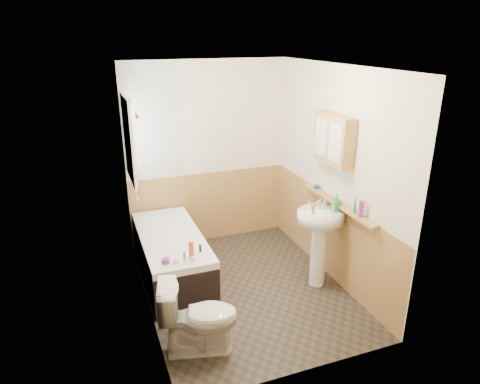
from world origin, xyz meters
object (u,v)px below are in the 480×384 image
object	(u,v)px
toilet	(199,317)
pine_shelf	(338,204)
bathtub	(172,255)
sink	(320,232)
medicine_cabinet	(334,139)

from	to	relation	value
toilet	pine_shelf	world-z (taller)	pine_shelf
bathtub	sink	size ratio (longest dim) A/B	1.52
bathtub	sink	world-z (taller)	sink
sink	bathtub	bearing A→B (deg)	168.33
pine_shelf	medicine_cabinet	size ratio (longest dim) A/B	2.27
pine_shelf	medicine_cabinet	world-z (taller)	medicine_cabinet
bathtub	toilet	distance (m)	1.35
toilet	pine_shelf	xyz separation A→B (m)	(1.80, 0.60, 0.65)
sink	medicine_cabinet	bearing A→B (deg)	51.27
bathtub	toilet	size ratio (longest dim) A/B	2.24
bathtub	medicine_cabinet	bearing A→B (deg)	-19.23
bathtub	sink	distance (m)	1.78
bathtub	toilet	world-z (taller)	toilet
bathtub	pine_shelf	xyz separation A→B (m)	(1.77, -0.75, 0.71)
bathtub	medicine_cabinet	distance (m)	2.33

